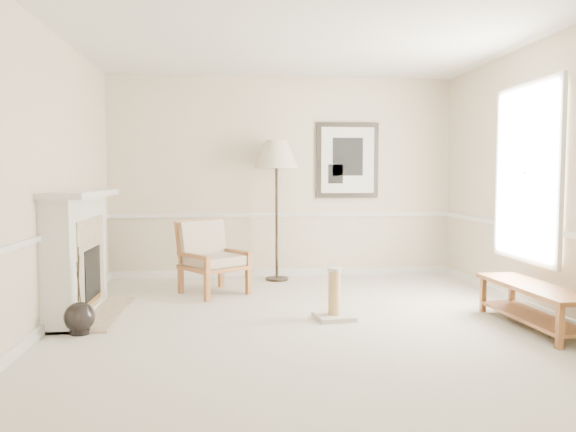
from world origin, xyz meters
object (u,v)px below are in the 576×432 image
Objects in this scene: armchair at (210,254)px; bench at (533,299)px; floor_lamp at (277,158)px; scratching_post at (334,303)px; floor_vase at (80,318)px.

armchair reaches higher than bench.
armchair is 0.50× the size of floor_lamp.
bench is 2.77× the size of scratching_post.
bench is at bearing -50.38° from floor_lamp.
floor_vase is 3.61m from floor_lamp.
armchair is 0.67× the size of bench.
floor_vase is 1.54× the size of scratching_post.
bench is (2.27, -2.74, -1.44)m from floor_lamp.
armchair is 1.99m from scratching_post.
armchair is at bearing 132.13° from scratching_post.
floor_lamp is (0.91, 0.77, 1.22)m from armchair.
scratching_post is (2.45, 0.31, 0.02)m from floor_vase.
floor_lamp reaches higher than scratching_post.
floor_lamp is (2.03, 2.54, 1.56)m from floor_vase.
armchair is (1.13, 1.77, 0.34)m from floor_vase.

